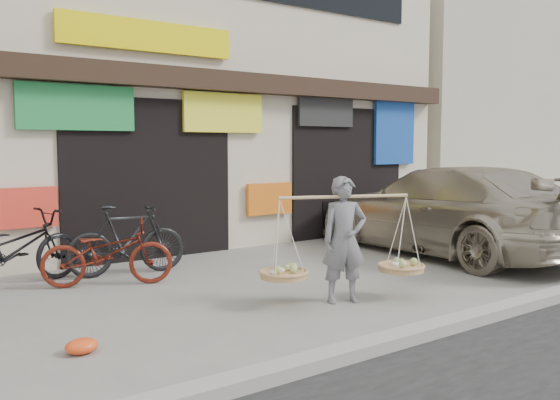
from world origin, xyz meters
TOP-DOWN VIEW (x-y plane):
  - ground at (0.00, 0.00)m, footprint 70.00×70.00m
  - kerb at (0.00, -2.00)m, footprint 70.00×0.25m
  - shophouse_block at (-0.00, 6.42)m, footprint 14.00×6.32m
  - neighbor_east at (13.50, 7.00)m, footprint 12.00×7.00m
  - street_vendor at (0.76, -0.52)m, footprint 1.98×1.12m
  - bike_0 at (-2.35, 2.67)m, footprint 2.08×1.23m
  - bike_1 at (-0.81, 2.51)m, footprint 1.80×0.74m
  - bike_2 at (-1.29, 2.01)m, footprint 1.84×1.21m
  - suv at (4.43, 0.89)m, footprint 2.55×5.51m
  - red_bag at (-2.42, -0.45)m, footprint 0.31×0.25m

SIDE VIEW (x-z plane):
  - ground at x=0.00m, z-range 0.00..0.00m
  - kerb at x=0.00m, z-range 0.00..0.12m
  - red_bag at x=-2.42m, z-range 0.00..0.14m
  - bike_2 at x=-1.29m, z-range 0.00..0.92m
  - bike_0 at x=-2.35m, z-range 0.00..1.03m
  - bike_1 at x=-0.81m, z-range 0.00..1.05m
  - street_vendor at x=0.76m, z-range -0.07..1.48m
  - suv at x=4.43m, z-range 0.00..1.56m
  - neighbor_east at x=13.50m, z-range 0.00..6.40m
  - shophouse_block at x=0.00m, z-range -0.05..6.95m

